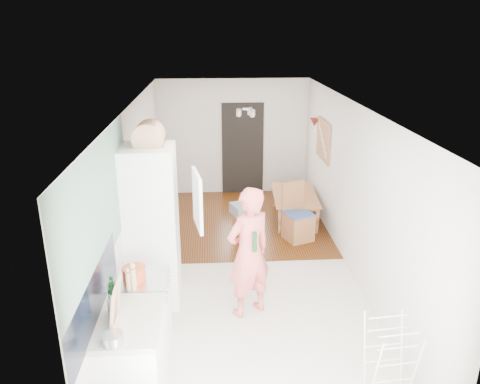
{
  "coord_description": "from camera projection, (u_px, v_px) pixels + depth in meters",
  "views": [
    {
      "loc": [
        -0.48,
        -6.38,
        3.55
      ],
      "look_at": [
        -0.06,
        0.2,
        1.18
      ],
      "focal_mm": 35.0,
      "sensor_mm": 36.0,
      "label": 1
    }
  ],
  "objects": [
    {
      "name": "dining_chair",
      "position": [
        299.0,
        213.0,
        8.01
      ],
      "size": [
        0.55,
        0.55,
        1.01
      ],
      "primitive_type": null,
      "rotation": [
        0.0,
        0.0,
        0.38
      ],
      "color": "#AF7543",
      "rests_on": "floor"
    },
    {
      "name": "fridge_door",
      "position": [
        197.0,
        200.0,
        5.64
      ],
      "size": [
        0.14,
        0.56,
        0.7
      ],
      "primitive_type": "cube",
      "rotation": [
        0.0,
        0.0,
        -1.4
      ],
      "color": "white",
      "rests_on": "room_shell"
    },
    {
      "name": "floor",
      "position": [
        245.0,
        268.0,
        7.22
      ],
      "size": [
        3.2,
        7.0,
        0.01
      ],
      "primitive_type": "cube",
      "color": "beige",
      "rests_on": "ground"
    },
    {
      "name": "wall_sconce",
      "position": [
        314.0,
        122.0,
        9.11
      ],
      "size": [
        0.18,
        0.18,
        0.16
      ],
      "primitive_type": "cone",
      "color": "maroon",
      "rests_on": "room_shell"
    },
    {
      "name": "red_casserole",
      "position": [
        134.0,
        274.0,
        5.08
      ],
      "size": [
        0.28,
        0.28,
        0.15
      ],
      "primitive_type": "cylinder",
      "rotation": [
        0.0,
        0.0,
        -0.1
      ],
      "color": "#D7451E",
      "rests_on": "cooker_top"
    },
    {
      "name": "worktop",
      "position": [
        129.0,
        321.0,
        4.44
      ],
      "size": [
        0.62,
        0.92,
        0.06
      ],
      "primitive_type": "cube",
      "color": "beige",
      "rests_on": "room_shell"
    },
    {
      "name": "doorway_recess",
      "position": [
        243.0,
        149.0,
        10.16
      ],
      "size": [
        0.9,
        0.04,
        2.0
      ],
      "primitive_type": "cube",
      "color": "black",
      "rests_on": "room_shell"
    },
    {
      "name": "fridge_interior",
      "position": [
        174.0,
        192.0,
        5.9
      ],
      "size": [
        0.02,
        0.52,
        0.66
      ],
      "primitive_type": "cube",
      "color": "white",
      "rests_on": "room_shell"
    },
    {
      "name": "pepper_mill_front",
      "position": [
        128.0,
        281.0,
        4.89
      ],
      "size": [
        0.06,
        0.06,
        0.2
      ],
      "primitive_type": "cylinder",
      "rotation": [
        0.0,
        0.0,
        0.04
      ],
      "color": "tan",
      "rests_on": "worktop"
    },
    {
      "name": "cooker_top",
      "position": [
        140.0,
        280.0,
        5.15
      ],
      "size": [
        0.6,
        0.6,
        0.04
      ],
      "primitive_type": "cube",
      "color": "#B6B6B8",
      "rests_on": "room_shell"
    },
    {
      "name": "pepper_mill_back",
      "position": [
        133.0,
        279.0,
        4.89
      ],
      "size": [
        0.08,
        0.08,
        0.24
      ],
      "primitive_type": "cylinder",
      "rotation": [
        0.0,
        0.0,
        -0.27
      ],
      "color": "tan",
      "rests_on": "worktop"
    },
    {
      "name": "held_bottle",
      "position": [
        255.0,
        242.0,
        5.63
      ],
      "size": [
        0.05,
        0.05,
        0.25
      ],
      "primitive_type": "cylinder",
      "color": "#16401B",
      "rests_on": "person"
    },
    {
      "name": "person",
      "position": [
        249.0,
        241.0,
        5.78
      ],
      "size": [
        0.89,
        0.8,
        2.04
      ],
      "primitive_type": "imported",
      "rotation": [
        0.0,
        0.0,
        3.68
      ],
      "color": "#E0615A",
      "rests_on": "floor"
    },
    {
      "name": "wood_floor_overlay",
      "position": [
        238.0,
        221.0,
        8.95
      ],
      "size": [
        3.2,
        3.3,
        0.01
      ],
      "primitive_type": "cube",
      "color": "#5B3112",
      "rests_on": "room_shell"
    },
    {
      "name": "chopping_boards",
      "position": [
        115.0,
        303.0,
        4.31
      ],
      "size": [
        0.12,
        0.31,
        0.41
      ],
      "primitive_type": null,
      "rotation": [
        0.0,
        0.0,
        -0.26
      ],
      "color": "tan",
      "rests_on": "worktop"
    },
    {
      "name": "bread_bin",
      "position": [
        149.0,
        137.0,
        5.72
      ],
      "size": [
        0.43,
        0.41,
        0.21
      ],
      "primitive_type": null,
      "rotation": [
        0.0,
        0.0,
        0.08
      ],
      "color": "tan",
      "rests_on": "fridge_housing"
    },
    {
      "name": "stool",
      "position": [
        244.0,
        223.0,
        8.35
      ],
      "size": [
        0.4,
        0.4,
        0.4
      ],
      "primitive_type": null,
      "rotation": [
        0.0,
        0.0,
        0.41
      ],
      "color": "#AF7543",
      "rests_on": "floor"
    },
    {
      "name": "tile_splashback",
      "position": [
        95.0,
        299.0,
        4.34
      ],
      "size": [
        0.02,
        1.9,
        0.5
      ],
      "primitive_type": "cube",
      "color": "black",
      "rests_on": "room_shell"
    },
    {
      "name": "pinboard_frame",
      "position": [
        323.0,
        140.0,
        8.57
      ],
      "size": [
        0.0,
        0.94,
        0.74
      ],
      "primitive_type": "cube",
      "color": "#AF7543",
      "rests_on": "room_shell"
    },
    {
      "name": "grey_drape",
      "position": [
        244.0,
        209.0,
        8.22
      ],
      "size": [
        0.52,
        0.52,
        0.18
      ],
      "primitive_type": "cube",
      "rotation": [
        0.0,
        0.0,
        0.37
      ],
      "color": "gray",
      "rests_on": "stool"
    },
    {
      "name": "steel_pan",
      "position": [
        113.0,
        339.0,
        4.07
      ],
      "size": [
        0.2,
        0.2,
        0.09
      ],
      "primitive_type": "cylinder",
      "rotation": [
        0.0,
        0.0,
        0.08
      ],
      "color": "#B6B6B8",
      "rests_on": "worktop"
    },
    {
      "name": "bottle_b",
      "position": [
        113.0,
        302.0,
        4.43
      ],
      "size": [
        0.08,
        0.08,
        0.3
      ],
      "primitive_type": "cylinder",
      "rotation": [
        0.0,
        0.0,
        0.14
      ],
      "color": "#16401B",
      "rests_on": "worktop"
    },
    {
      "name": "bottle_a",
      "position": [
        113.0,
        298.0,
        4.49
      ],
      "size": [
        0.09,
        0.09,
        0.31
      ],
      "primitive_type": "cylinder",
      "rotation": [
        0.0,
        0.0,
        -0.35
      ],
      "color": "#16401B",
      "rests_on": "worktop"
    },
    {
      "name": "base_cabinet",
      "position": [
        132.0,
        361.0,
        4.6
      ],
      "size": [
        0.6,
        0.9,
        0.86
      ],
      "primitive_type": "cube",
      "color": "white",
      "rests_on": "room_shell"
    },
    {
      "name": "fridge_housing",
      "position": [
        152.0,
        227.0,
        6.05
      ],
      "size": [
        0.66,
        0.66,
        2.15
      ],
      "primitive_type": "cube",
      "color": "white",
      "rests_on": "room_shell"
    },
    {
      "name": "bottle_c",
      "position": [
        112.0,
        308.0,
        4.43
      ],
      "size": [
        0.09,
        0.09,
        0.2
      ],
      "primitive_type": "cylinder",
      "rotation": [
        0.0,
        0.0,
        0.13
      ],
      "color": "silver",
      "rests_on": "worktop"
    },
    {
      "name": "range_cooker",
      "position": [
        142.0,
        315.0,
        5.3
      ],
      "size": [
        0.6,
        0.6,
        0.88
      ],
      "primitive_type": "cube",
      "color": "white",
      "rests_on": "room_shell"
    },
    {
      "name": "dining_table",
      "position": [
        296.0,
        209.0,
        8.95
      ],
      "size": [
        0.77,
        1.28,
        0.44
      ],
      "primitive_type": "imported",
      "rotation": [
        0.0,
        0.0,
        1.51
      ],
      "color": "#AF7543",
      "rests_on": "floor"
    },
    {
      "name": "drying_rack",
      "position": [
        389.0,
        358.0,
        4.68
      ],
      "size": [
        0.44,
        0.41,
        0.8
      ],
      "primitive_type": null,
      "rotation": [
        0.0,
        0.0,
        0.09
      ],
      "color": "white",
      "rests_on": "floor"
    },
    {
      "name": "sage_wall_panel",
      "position": [
        100.0,
        207.0,
        4.62
      ],
      "size": [
        0.02,
        3.0,
        1.3
      ],
      "primitive_type": "cube",
      "color": "slate",
      "rests_on": "room_shell"
    },
    {
      "name": "room_shell",
      "position": [
        245.0,
        192.0,
        6.79
      ],
      "size": [
        3.2,
        7.0,
        2.5
      ],
      "primitive_type": null,
      "color": "silver",
      "rests_on": "ground"
    },
    {
      "name": "pinboard",
      "position": [
        324.0,
        140.0,
        8.57
      ],
      "size": [
        0.03,
        0.9,
        0.7
      ],
      "primitive_type": "cube",
      "color": "tan",
      "rests_on": "room_shell"
    }
  ]
}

